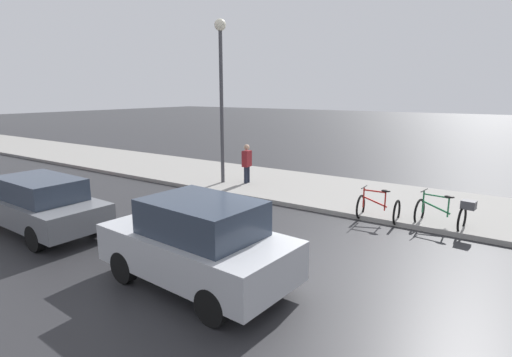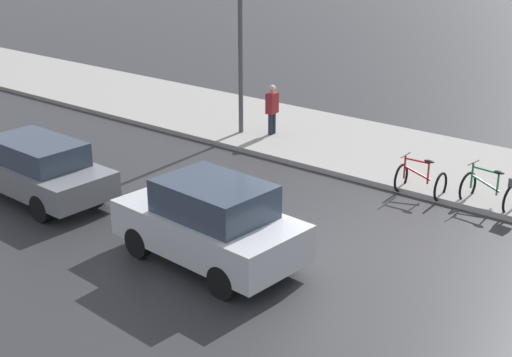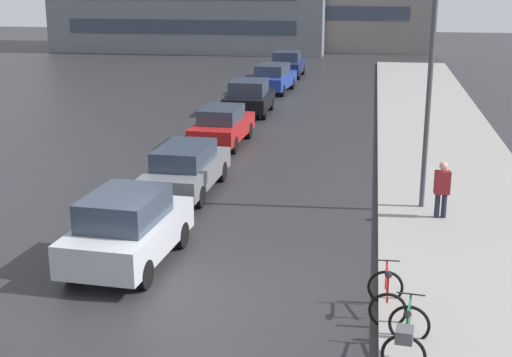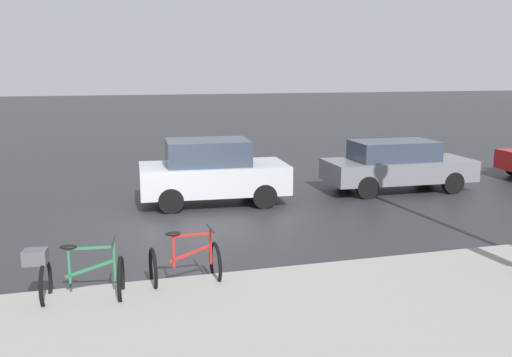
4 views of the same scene
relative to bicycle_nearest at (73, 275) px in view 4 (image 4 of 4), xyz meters
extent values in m
plane|color=#28282B|center=(-4.04, 1.96, -0.50)|extent=(140.00, 140.00, 0.00)
torus|color=black|center=(0.09, 0.69, -0.13)|extent=(0.76, 0.15, 0.76)
torus|color=black|center=(-0.05, -0.41, -0.13)|extent=(0.76, 0.15, 0.76)
cube|color=#237042|center=(-0.01, -0.05, 0.14)|extent=(0.04, 0.04, 0.54)
cube|color=#237042|center=(0.08, 0.61, 0.18)|extent=(0.04, 0.04, 0.62)
cube|color=#237042|center=(0.04, 0.28, 0.41)|extent=(0.12, 0.66, 0.04)
cube|color=#237042|center=(0.03, 0.25, 0.09)|extent=(0.13, 0.75, 0.27)
ellipsoid|color=black|center=(-0.01, -0.05, 0.44)|extent=(0.17, 0.28, 0.07)
cylinder|color=black|center=(0.08, 0.61, 0.51)|extent=(0.50, 0.09, 0.03)
cube|color=#4C4C51|center=(-0.07, -0.52, 0.31)|extent=(0.32, 0.37, 0.22)
torus|color=black|center=(-0.32, 2.26, -0.14)|extent=(0.73, 0.08, 0.73)
torus|color=black|center=(-0.29, 1.22, -0.14)|extent=(0.73, 0.08, 0.73)
cube|color=red|center=(-0.30, 1.56, 0.13)|extent=(0.04, 0.04, 0.55)
cube|color=red|center=(-0.31, 2.18, 0.16)|extent=(0.04, 0.04, 0.59)
cube|color=red|center=(-0.30, 1.87, 0.39)|extent=(0.05, 0.62, 0.04)
cube|color=red|center=(-0.30, 1.84, 0.08)|extent=(0.06, 0.71, 0.26)
ellipsoid|color=black|center=(-0.30, 1.56, 0.44)|extent=(0.15, 0.26, 0.07)
cylinder|color=black|center=(-0.31, 2.18, 0.47)|extent=(0.50, 0.04, 0.03)
cube|color=#B2B5BA|center=(-6.10, 3.44, 0.19)|extent=(2.12, 4.01, 0.75)
cube|color=#2D3847|center=(-6.11, 3.29, 0.90)|extent=(1.67, 2.25, 0.66)
cylinder|color=black|center=(-6.85, 4.70, -0.18)|extent=(0.26, 0.65, 0.64)
cylinder|color=black|center=(-5.19, 4.59, -0.18)|extent=(0.26, 0.65, 0.64)
cylinder|color=black|center=(-7.01, 2.30, -0.18)|extent=(0.26, 0.65, 0.64)
cylinder|color=black|center=(-5.36, 2.18, -0.18)|extent=(0.26, 0.65, 0.64)
cube|color=slate|center=(-6.21, 9.04, 0.12)|extent=(1.87, 4.41, 0.61)
cube|color=#2D3847|center=(-6.21, 8.87, 0.71)|extent=(1.50, 2.45, 0.56)
cylinder|color=black|center=(-6.93, 10.42, -0.18)|extent=(0.24, 0.65, 0.64)
cylinder|color=black|center=(-5.40, 10.37, -0.18)|extent=(0.24, 0.65, 0.64)
cylinder|color=black|center=(-7.02, 7.72, -0.18)|extent=(0.24, 0.65, 0.64)
cylinder|color=black|center=(-5.49, 7.67, -0.18)|extent=(0.24, 0.65, 0.64)
camera|label=1|loc=(-11.43, -1.56, 3.19)|focal=28.00mm
camera|label=2|loc=(-15.52, -5.27, 6.12)|focal=50.00mm
camera|label=3|loc=(-0.77, -11.15, 5.97)|focal=50.00mm
camera|label=4|loc=(8.62, 0.40, 3.06)|focal=40.00mm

